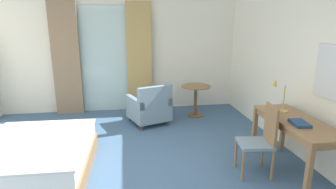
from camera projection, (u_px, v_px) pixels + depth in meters
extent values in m
cube|color=#426084|center=(124.00, 189.00, 3.54)|extent=(6.05, 7.23, 0.10)
cube|color=white|center=(121.00, 52.00, 6.39)|extent=(5.65, 0.12, 2.74)
cube|color=white|center=(332.00, 75.00, 3.60)|extent=(0.12, 6.83, 2.74)
cube|color=silver|center=(104.00, 60.00, 6.29)|extent=(1.17, 0.02, 2.41)
cube|color=#897056|center=(66.00, 59.00, 6.06)|extent=(0.59, 0.10, 2.50)
cube|color=tan|center=(139.00, 58.00, 6.31)|extent=(0.56, 0.10, 2.50)
cube|color=olive|center=(10.00, 168.00, 3.74)|extent=(2.19, 1.77, 0.24)
cube|color=white|center=(8.00, 153.00, 3.68)|extent=(2.12, 1.71, 0.22)
cube|color=silver|center=(34.00, 143.00, 3.69)|extent=(1.46, 1.72, 0.03)
cube|color=olive|center=(297.00, 121.00, 3.67)|extent=(0.57, 1.42, 0.04)
cube|color=olive|center=(296.00, 125.00, 3.68)|extent=(0.53, 1.35, 0.08)
cube|color=olive|center=(283.00, 128.00, 4.45)|extent=(0.06, 0.06, 0.74)
cube|color=olive|center=(308.00, 175.00, 3.09)|extent=(0.06, 0.06, 0.74)
cube|color=olive|center=(255.00, 130.00, 4.38)|extent=(0.06, 0.06, 0.74)
cube|color=gray|center=(255.00, 144.00, 3.72)|extent=(0.48, 0.45, 0.04)
cube|color=olive|center=(271.00, 124.00, 3.65)|extent=(0.09, 0.38, 0.52)
cylinder|color=olive|center=(236.00, 153.00, 3.95)|extent=(0.04, 0.04, 0.43)
cylinder|color=olive|center=(243.00, 166.00, 3.60)|extent=(0.04, 0.04, 0.43)
cylinder|color=olive|center=(263.00, 153.00, 3.96)|extent=(0.04, 0.04, 0.43)
cylinder|color=olive|center=(273.00, 166.00, 3.61)|extent=(0.04, 0.04, 0.43)
cylinder|color=tan|center=(282.00, 111.00, 4.00)|extent=(0.15, 0.15, 0.02)
cylinder|color=tan|center=(284.00, 98.00, 3.95)|extent=(0.02, 0.02, 0.38)
cone|color=tan|center=(275.00, 83.00, 3.94)|extent=(0.13, 0.12, 0.13)
cube|color=navy|center=(300.00, 123.00, 3.48)|extent=(0.22, 0.30, 0.04)
cube|color=gray|center=(149.00, 111.00, 5.70)|extent=(0.93, 0.94, 0.31)
cube|color=gray|center=(155.00, 97.00, 5.34)|extent=(0.71, 0.36, 0.43)
cube|color=gray|center=(162.00, 98.00, 5.78)|extent=(0.35, 0.73, 0.16)
cube|color=gray|center=(135.00, 102.00, 5.49)|extent=(0.35, 0.73, 0.16)
cylinder|color=#4C3D2D|center=(155.00, 114.00, 6.15)|extent=(0.04, 0.04, 0.10)
cylinder|color=#4C3D2D|center=(130.00, 118.00, 5.87)|extent=(0.04, 0.04, 0.10)
cylinder|color=#4C3D2D|center=(168.00, 122.00, 5.63)|extent=(0.04, 0.04, 0.10)
cylinder|color=#4C3D2D|center=(142.00, 128.00, 5.34)|extent=(0.04, 0.04, 0.10)
cylinder|color=olive|center=(196.00, 86.00, 6.02)|extent=(0.64, 0.64, 0.03)
cylinder|color=brown|center=(195.00, 101.00, 6.11)|extent=(0.07, 0.07, 0.67)
cylinder|color=brown|center=(195.00, 115.00, 6.19)|extent=(0.35, 0.35, 0.02)
cube|color=silver|center=(329.00, 71.00, 3.56)|extent=(0.02, 0.47, 0.70)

